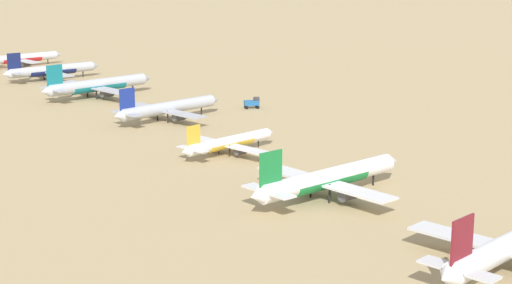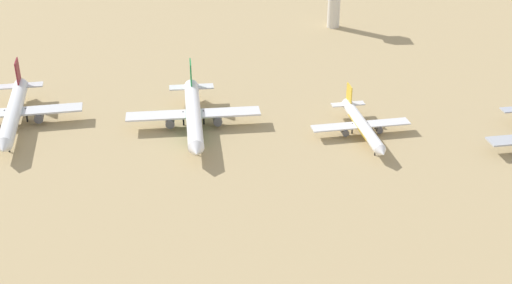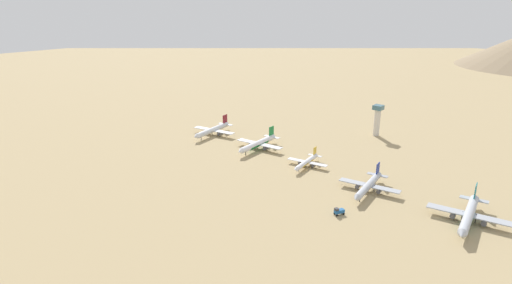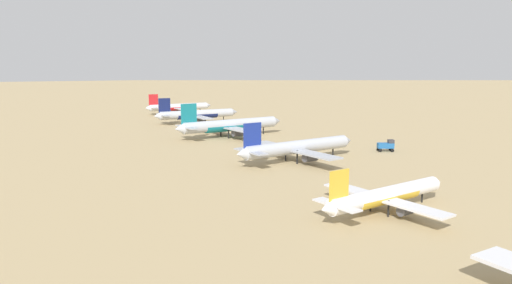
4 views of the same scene
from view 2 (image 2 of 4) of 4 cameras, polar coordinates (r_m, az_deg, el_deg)
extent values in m
cylinder|color=silver|center=(205.72, -19.26, 2.33)|extent=(39.66, 9.31, 4.16)
cone|color=silver|center=(186.66, -20.01, -0.47)|extent=(4.01, 4.51, 4.08)
cone|color=silver|center=(225.02, -18.64, 4.62)|extent=(3.53, 4.12, 3.75)
cube|color=maroon|center=(219.62, -18.94, 5.39)|extent=(6.03, 1.17, 7.67)
cube|color=silver|center=(221.86, -18.75, 4.39)|extent=(5.20, 13.50, 0.39)
cube|color=silver|center=(207.50, -19.18, 2.34)|extent=(10.32, 37.66, 0.49)
cylinder|color=#4C4C54|center=(206.33, -17.34, 2.03)|extent=(4.89, 3.10, 2.52)
cylinder|color=black|center=(193.47, -19.65, -0.22)|extent=(0.48, 0.48, 4.19)
cylinder|color=black|center=(208.76, -18.30, 2.10)|extent=(0.48, 0.48, 4.19)
cylinder|color=black|center=(209.70, -19.83, 1.96)|extent=(0.48, 0.48, 4.19)
cylinder|color=white|center=(193.78, -5.15, 2.29)|extent=(39.89, 6.59, 4.19)
cone|color=white|center=(174.52, -4.91, -0.75)|extent=(3.77, 4.31, 4.11)
cone|color=white|center=(213.29, -5.34, 4.76)|extent=(3.31, 3.95, 3.77)
cube|color=#197A38|center=(207.74, -5.37, 5.58)|extent=(6.08, 0.75, 7.72)
cube|color=silver|center=(210.09, -5.32, 4.52)|extent=(4.33, 13.42, 0.40)
cube|color=silver|center=(195.59, -5.15, 2.31)|extent=(7.78, 37.76, 0.50)
cylinder|color=#4C4C54|center=(195.65, -3.19, 1.90)|extent=(4.78, 2.81, 2.54)
cylinder|color=#4C4C54|center=(195.48, -7.06, 1.69)|extent=(4.78, 2.81, 2.54)
cylinder|color=black|center=(181.46, -4.95, -0.47)|extent=(0.49, 0.49, 4.21)
cylinder|color=black|center=(197.41, -4.31, 2.02)|extent=(0.49, 0.49, 4.21)
cylinder|color=black|center=(197.35, -5.97, 1.93)|extent=(0.49, 0.49, 4.21)
cylinder|color=#197A38|center=(193.92, -5.14, 2.21)|extent=(22.05, 5.52, 4.20)
cylinder|color=white|center=(191.81, 8.71, 1.38)|extent=(29.30, 6.84, 3.08)
cone|color=white|center=(178.65, 10.30, -0.86)|extent=(2.96, 3.33, 3.02)
cone|color=white|center=(205.22, 7.34, 3.31)|extent=(2.61, 3.04, 2.77)
cube|color=gold|center=(201.23, 7.65, 3.90)|extent=(4.45, 0.86, 5.67)
cube|color=silver|center=(203.00, 7.55, 3.11)|extent=(3.83, 9.97, 0.29)
cube|color=silver|center=(193.07, 8.59, 1.40)|extent=(7.60, 27.82, 0.36)
cylinder|color=#4C4C54|center=(194.57, 9.98, 1.13)|extent=(3.61, 2.29, 1.86)
cylinder|color=#4C4C54|center=(191.58, 7.25, 0.90)|extent=(3.61, 2.29, 1.86)
cylinder|color=black|center=(183.44, 9.75, -0.66)|extent=(0.36, 0.36, 3.09)
cylinder|color=black|center=(194.99, 9.07, 1.20)|extent=(0.36, 0.36, 3.09)
cylinder|color=black|center=(193.70, 7.90, 1.10)|extent=(0.36, 0.36, 3.09)
cylinder|color=gold|center=(191.91, 8.71, 1.32)|extent=(16.30, 5.14, 3.08)
cylinder|color=beige|center=(276.24, 6.44, 11.49)|extent=(4.80, 4.80, 21.52)
camera|label=1|loc=(327.67, -29.21, 18.54)|focal=58.05mm
camera|label=3|loc=(184.45, 104.54, -2.57)|focal=29.85mm
camera|label=4|loc=(238.63, -9.32, 12.77)|focal=32.50mm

